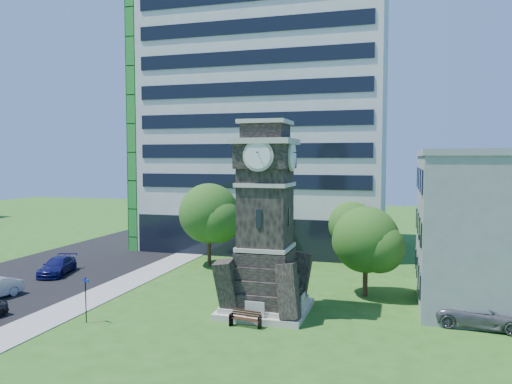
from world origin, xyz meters
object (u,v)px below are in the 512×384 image
(park_bench, at_px, (246,318))
(street_sign, at_px, (86,295))
(car_street_north, at_px, (57,266))
(car_east_lot, at_px, (482,315))
(clock_tower, at_px, (265,230))

(park_bench, xyz_separation_m, street_sign, (-9.41, -1.98, 1.20))
(park_bench, bearing_deg, car_street_north, 165.37)
(car_street_north, height_order, car_east_lot, car_east_lot)
(car_east_lot, distance_m, park_bench, 13.84)
(car_street_north, distance_m, street_sign, 14.17)
(street_sign, bearing_deg, park_bench, 33.42)
(clock_tower, xyz_separation_m, car_east_lot, (12.92, 0.78, -4.55))
(park_bench, bearing_deg, clock_tower, 91.06)
(car_street_north, height_order, street_sign, street_sign)
(car_street_north, xyz_separation_m, street_sign, (9.89, -10.10, 1.00))
(park_bench, height_order, street_sign, street_sign)
(car_east_lot, height_order, street_sign, street_sign)
(street_sign, bearing_deg, car_street_north, 155.95)
(car_east_lot, bearing_deg, car_street_north, 88.41)
(clock_tower, relative_size, street_sign, 4.48)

